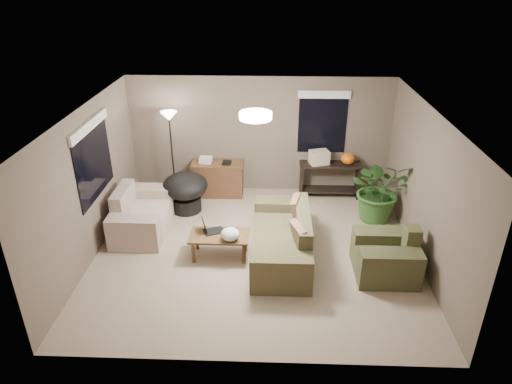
{
  "coord_description": "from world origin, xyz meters",
  "views": [
    {
      "loc": [
        0.26,
        -6.69,
        4.47
      ],
      "look_at": [
        0.0,
        0.2,
        1.05
      ],
      "focal_mm": 32.0,
      "sensor_mm": 36.0,
      "label": 1
    }
  ],
  "objects_px": {
    "console_table": "(330,177)",
    "papasan_chair": "(185,190)",
    "armchair": "(386,257)",
    "desk": "(218,179)",
    "coffee_table": "(219,238)",
    "cat_scratching_post": "(390,250)",
    "floor_lamp": "(170,127)",
    "houseplant": "(379,196)",
    "main_sofa": "(283,241)",
    "loveseat": "(141,216)"
  },
  "relations": [
    {
      "from": "armchair",
      "to": "cat_scratching_post",
      "type": "distance_m",
      "value": 0.36
    },
    {
      "from": "console_table",
      "to": "houseplant",
      "type": "xyz_separation_m",
      "value": [
        0.84,
        -0.99,
        0.07
      ]
    },
    {
      "from": "main_sofa",
      "to": "armchair",
      "type": "height_order",
      "value": "same"
    },
    {
      "from": "main_sofa",
      "to": "desk",
      "type": "xyz_separation_m",
      "value": [
        -1.36,
        2.29,
        0.08
      ]
    },
    {
      "from": "coffee_table",
      "to": "cat_scratching_post",
      "type": "xyz_separation_m",
      "value": [
        2.86,
        -0.05,
        -0.14
      ]
    },
    {
      "from": "console_table",
      "to": "papasan_chair",
      "type": "distance_m",
      "value": 3.05
    },
    {
      "from": "papasan_chair",
      "to": "houseplant",
      "type": "xyz_separation_m",
      "value": [
        3.8,
        -0.22,
        0.04
      ]
    },
    {
      "from": "desk",
      "to": "houseplant",
      "type": "height_order",
      "value": "houseplant"
    },
    {
      "from": "desk",
      "to": "cat_scratching_post",
      "type": "bearing_deg",
      "value": -37.34
    },
    {
      "from": "desk",
      "to": "floor_lamp",
      "type": "height_order",
      "value": "floor_lamp"
    },
    {
      "from": "loveseat",
      "to": "coffee_table",
      "type": "height_order",
      "value": "loveseat"
    },
    {
      "from": "console_table",
      "to": "floor_lamp",
      "type": "height_order",
      "value": "floor_lamp"
    },
    {
      "from": "loveseat",
      "to": "coffee_table",
      "type": "relative_size",
      "value": 1.6
    },
    {
      "from": "loveseat",
      "to": "armchair",
      "type": "height_order",
      "value": "same"
    },
    {
      "from": "floor_lamp",
      "to": "coffee_table",
      "type": "bearing_deg",
      "value": -60.94
    },
    {
      "from": "loveseat",
      "to": "coffee_table",
      "type": "distance_m",
      "value": 1.76
    },
    {
      "from": "armchair",
      "to": "coffee_table",
      "type": "distance_m",
      "value": 2.75
    },
    {
      "from": "armchair",
      "to": "desk",
      "type": "xyz_separation_m",
      "value": [
        -3.0,
        2.72,
        0.08
      ]
    },
    {
      "from": "main_sofa",
      "to": "coffee_table",
      "type": "height_order",
      "value": "main_sofa"
    },
    {
      "from": "armchair",
      "to": "console_table",
      "type": "bearing_deg",
      "value": 102.72
    },
    {
      "from": "console_table",
      "to": "cat_scratching_post",
      "type": "xyz_separation_m",
      "value": [
        0.76,
        -2.43,
        -0.22
      ]
    },
    {
      "from": "houseplant",
      "to": "loveseat",
      "type": "bearing_deg",
      "value": -172.84
    },
    {
      "from": "floor_lamp",
      "to": "houseplant",
      "type": "xyz_separation_m",
      "value": [
        4.12,
        -0.74,
        -1.09
      ]
    },
    {
      "from": "coffee_table",
      "to": "desk",
      "type": "height_order",
      "value": "desk"
    },
    {
      "from": "coffee_table",
      "to": "floor_lamp",
      "type": "height_order",
      "value": "floor_lamp"
    },
    {
      "from": "loveseat",
      "to": "cat_scratching_post",
      "type": "relative_size",
      "value": 3.2
    },
    {
      "from": "floor_lamp",
      "to": "console_table",
      "type": "bearing_deg",
      "value": 4.34
    },
    {
      "from": "main_sofa",
      "to": "houseplant",
      "type": "bearing_deg",
      "value": 35.52
    },
    {
      "from": "houseplant",
      "to": "cat_scratching_post",
      "type": "bearing_deg",
      "value": -93.14
    },
    {
      "from": "console_table",
      "to": "floor_lamp",
      "type": "relative_size",
      "value": 0.68
    },
    {
      "from": "desk",
      "to": "loveseat",
      "type": "bearing_deg",
      "value": -129.88
    },
    {
      "from": "houseplant",
      "to": "main_sofa",
      "type": "bearing_deg",
      "value": -144.48
    },
    {
      "from": "loveseat",
      "to": "cat_scratching_post",
      "type": "distance_m",
      "value": 4.5
    },
    {
      "from": "main_sofa",
      "to": "loveseat",
      "type": "xyz_separation_m",
      "value": [
        -2.63,
        0.77,
        0.0
      ]
    },
    {
      "from": "main_sofa",
      "to": "houseplant",
      "type": "xyz_separation_m",
      "value": [
        1.87,
        1.33,
        0.21
      ]
    },
    {
      "from": "loveseat",
      "to": "armchair",
      "type": "distance_m",
      "value": 4.44
    },
    {
      "from": "loveseat",
      "to": "floor_lamp",
      "type": "distance_m",
      "value": 1.88
    },
    {
      "from": "floor_lamp",
      "to": "main_sofa",
      "type": "bearing_deg",
      "value": -42.52
    },
    {
      "from": "armchair",
      "to": "coffee_table",
      "type": "bearing_deg",
      "value": 172.18
    },
    {
      "from": "loveseat",
      "to": "houseplant",
      "type": "xyz_separation_m",
      "value": [
        4.5,
        0.56,
        0.21
      ]
    },
    {
      "from": "main_sofa",
      "to": "desk",
      "type": "distance_m",
      "value": 2.66
    },
    {
      "from": "main_sofa",
      "to": "console_table",
      "type": "height_order",
      "value": "main_sofa"
    },
    {
      "from": "console_table",
      "to": "houseplant",
      "type": "distance_m",
      "value": 1.3
    },
    {
      "from": "loveseat",
      "to": "armchair",
      "type": "bearing_deg",
      "value": -15.62
    },
    {
      "from": "armchair",
      "to": "cat_scratching_post",
      "type": "relative_size",
      "value": 2.0
    },
    {
      "from": "papasan_chair",
      "to": "houseplant",
      "type": "bearing_deg",
      "value": -3.35
    },
    {
      "from": "loveseat",
      "to": "console_table",
      "type": "distance_m",
      "value": 3.97
    },
    {
      "from": "console_table",
      "to": "loveseat",
      "type": "bearing_deg",
      "value": -156.98
    },
    {
      "from": "loveseat",
      "to": "houseplant",
      "type": "relative_size",
      "value": 1.23
    },
    {
      "from": "desk",
      "to": "houseplant",
      "type": "xyz_separation_m",
      "value": [
        3.22,
        -0.96,
        0.13
      ]
    }
  ]
}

